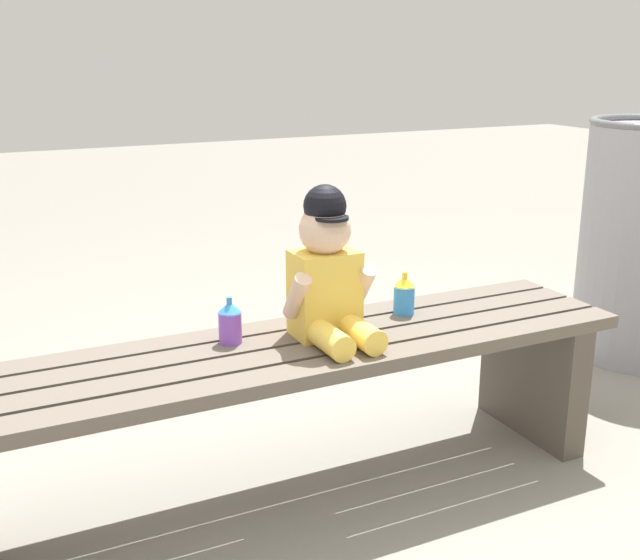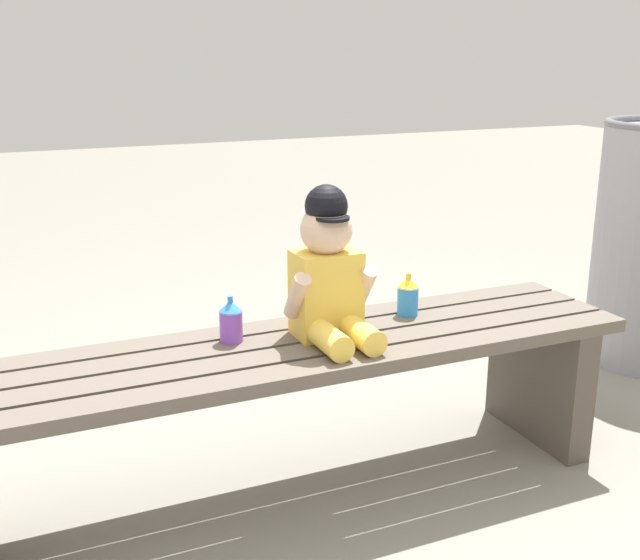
{
  "view_description": "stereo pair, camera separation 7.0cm",
  "coord_description": "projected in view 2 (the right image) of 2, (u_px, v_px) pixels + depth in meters",
  "views": [
    {
      "loc": [
        -0.76,
        -1.74,
        1.17
      ],
      "look_at": [
        0.05,
        -0.05,
        0.61
      ],
      "focal_mm": 43.95,
      "sensor_mm": 36.0,
      "label": 1
    },
    {
      "loc": [
        -0.7,
        -1.76,
        1.17
      ],
      "look_at": [
        0.05,
        -0.05,
        0.61
      ],
      "focal_mm": 43.95,
      "sensor_mm": 36.0,
      "label": 2
    }
  ],
  "objects": [
    {
      "name": "ground_plane",
      "position": [
        295.0,
        490.0,
        2.15
      ],
      "size": [
        16.0,
        16.0,
        0.0
      ],
      "primitive_type": "plane",
      "color": "gray"
    },
    {
      "name": "child_figure",
      "position": [
        329.0,
        273.0,
        2.03
      ],
      "size": [
        0.23,
        0.27,
        0.4
      ],
      "color": "#F2C64C",
      "rests_on": "park_bench"
    },
    {
      "name": "park_bench",
      "position": [
        294.0,
        389.0,
        2.07
      ],
      "size": [
        1.86,
        0.41,
        0.43
      ],
      "color": "#60564C",
      "rests_on": "ground_plane"
    },
    {
      "name": "sippy_cup_left",
      "position": [
        231.0,
        320.0,
        2.03
      ],
      "size": [
        0.06,
        0.06,
        0.12
      ],
      "color": "#8C4CCC",
      "rests_on": "park_bench"
    },
    {
      "name": "sippy_cup_right",
      "position": [
        408.0,
        295.0,
        2.23
      ],
      "size": [
        0.06,
        0.06,
        0.12
      ],
      "color": "#338CE5",
      "rests_on": "park_bench"
    }
  ]
}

